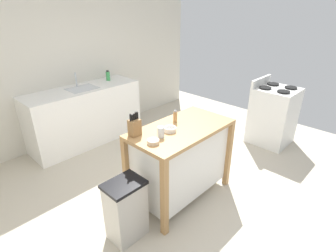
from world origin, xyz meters
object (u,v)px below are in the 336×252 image
bottle_hand_soap (108,76)px  pepper_grinder (175,116)px  kitchen_island (181,159)px  bowl_ceramic_wide (170,129)px  stove (273,115)px  trash_bin (126,210)px  knife_block (135,127)px  drinking_cup (161,132)px  sink_faucet (76,79)px  bowl_stoneware_deep (153,141)px

bottle_hand_soap → pepper_grinder: bearing=-103.3°
kitchen_island → pepper_grinder: bearing=70.0°
bowl_ceramic_wide → stove: bearing=-5.2°
pepper_grinder → stove: size_ratio=0.15×
bowl_ceramic_wide → trash_bin: bowl_ceramic_wide is taller
trash_bin → bottle_hand_soap: bearing=57.8°
knife_block → stove: knife_block is taller
kitchen_island → bottle_hand_soap: bearing=76.2°
kitchen_island → drinking_cup: drinking_cup is taller
kitchen_island → sink_faucet: 2.21m
bowl_stoneware_deep → sink_faucet: size_ratio=0.53×
pepper_grinder → bottle_hand_soap: 2.01m
bowl_ceramic_wide → sink_faucet: 2.13m
bowl_ceramic_wide → drinking_cup: bearing=-172.6°
bowl_stoneware_deep → drinking_cup: bearing=17.0°
pepper_grinder → knife_block: bearing=171.6°
trash_bin → pepper_grinder: bearing=11.3°
pepper_grinder → trash_bin: bearing=-168.7°
bottle_hand_soap → stove: (1.52, -2.27, -0.52)m
knife_block → trash_bin: knife_block is taller
kitchen_island → bottle_hand_soap: 2.21m
knife_block → bowl_stoneware_deep: (0.01, -0.26, -0.07)m
bowl_stoneware_deep → bowl_ceramic_wide: (0.30, 0.06, 0.00)m
sink_faucet → bottle_hand_soap: 0.55m
kitchen_island → bottle_hand_soap: size_ratio=6.91×
drinking_cup → bottle_hand_soap: bearing=68.5°
bowl_stoneware_deep → pepper_grinder: pepper_grinder is taller
bowl_stoneware_deep → drinking_cup: (0.15, 0.04, 0.03)m
bowl_ceramic_wide → sink_faucet: sink_faucet is taller
bottle_hand_soap → stove: size_ratio=0.16×
kitchen_island → bowl_ceramic_wide: bowl_ceramic_wide is taller
knife_block → pepper_grinder: bearing=-8.4°
kitchen_island → bowl_ceramic_wide: (-0.15, 0.02, 0.42)m
drinking_cup → bowl_stoneware_deep: bearing=-163.0°
sink_faucet → stove: 3.16m
bowl_stoneware_deep → drinking_cup: size_ratio=1.08×
kitchen_island → bowl_ceramic_wide: 0.44m
bowl_stoneware_deep → sink_faucet: 2.23m
drinking_cup → sink_faucet: 2.16m
trash_bin → bottle_hand_soap: size_ratio=3.73×
bowl_ceramic_wide → bottle_hand_soap: size_ratio=0.75×
pepper_grinder → trash_bin: pepper_grinder is taller
bowl_ceramic_wide → bottle_hand_soap: bearing=72.1°
stove → bowl_ceramic_wide: bearing=174.8°
drinking_cup → bottle_hand_soap: bottle_hand_soap is taller
kitchen_island → bowl_ceramic_wide: bearing=171.9°
kitchen_island → trash_bin: kitchen_island is taller
knife_block → trash_bin: (-0.36, -0.25, -0.67)m
bowl_ceramic_wide → bottle_hand_soap: (0.67, 2.07, 0.07)m
knife_block → bowl_ceramic_wide: bearing=-31.9°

